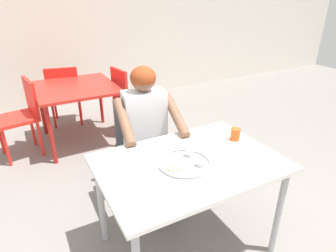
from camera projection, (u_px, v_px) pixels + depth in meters
The scene contains 10 objects.
ground_plane at pixel (196, 250), 2.12m from camera, with size 12.00×12.00×0.05m, color slate.
table_foreground at pixel (189, 171), 1.86m from camera, with size 1.15×0.80×0.73m.
thali_tray at pixel (184, 163), 1.79m from camera, with size 0.33×0.33×0.03m.
drinking_cup at pixel (235, 134), 2.08m from camera, with size 0.07×0.07×0.09m.
chair_foreground at pixel (141, 140), 2.59m from camera, with size 0.49×0.46×0.86m.
diner_foreground at pixel (148, 128), 2.32m from camera, with size 0.54×0.59×1.19m.
table_background_red at pixel (76, 92), 3.38m from camera, with size 0.89×0.94×0.71m.
chair_red_left at pixel (22, 112), 3.15m from camera, with size 0.49×0.48×0.86m.
chair_red_right at pixel (127, 96), 3.65m from camera, with size 0.45×0.44×0.87m.
chair_red_far at pixel (64, 92), 3.88m from camera, with size 0.50×0.50×0.83m.
Camera 1 is at (-0.90, -1.25, 1.71)m, focal length 30.64 mm.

